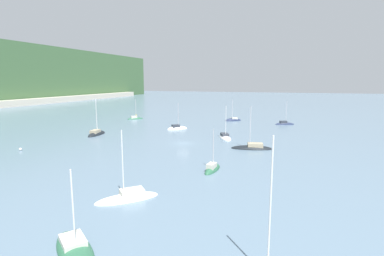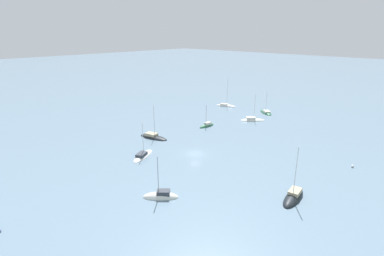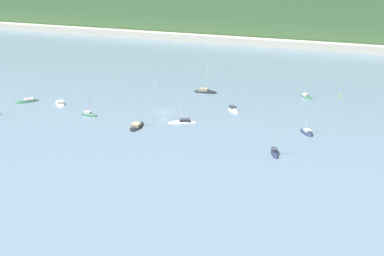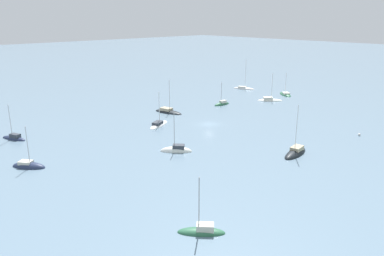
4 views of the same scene
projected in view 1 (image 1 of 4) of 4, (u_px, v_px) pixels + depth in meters
name	position (u px, v px, depth m)	size (l,w,h in m)	color
ground_plane	(183.00, 143.00, 66.98)	(600.00, 600.00, 0.00)	slate
sailboat_0	(75.00, 250.00, 24.77)	(6.52, 7.43, 7.79)	#2D6647
sailboat_2	(135.00, 119.00, 109.01)	(5.28, 5.43, 7.84)	#2D6647
sailboat_3	(285.00, 124.00, 95.55)	(3.91, 6.33, 8.07)	#232D4C
sailboat_4	(97.00, 134.00, 77.57)	(7.91, 3.49, 10.51)	black
sailboat_5	(128.00, 198.00, 35.54)	(7.16, 7.22, 9.01)	white
sailboat_6	(225.00, 138.00, 73.19)	(8.06, 5.45, 8.57)	silver
sailboat_7	(233.00, 121.00, 104.53)	(5.29, 6.11, 8.20)	#232D4C
sailboat_8	(212.00, 170.00, 46.97)	(5.71, 2.03, 7.29)	#2D6647
sailboat_9	(252.00, 148.00, 61.74)	(4.51, 8.90, 9.52)	black
sailboat_10	(177.00, 129.00, 86.43)	(5.63, 5.86, 8.52)	white
mooring_buoy_0	(20.00, 149.00, 60.15)	(0.56, 0.56, 0.56)	white
mooring_buoy_1	(136.00, 115.00, 119.40)	(0.51, 0.51, 0.51)	yellow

